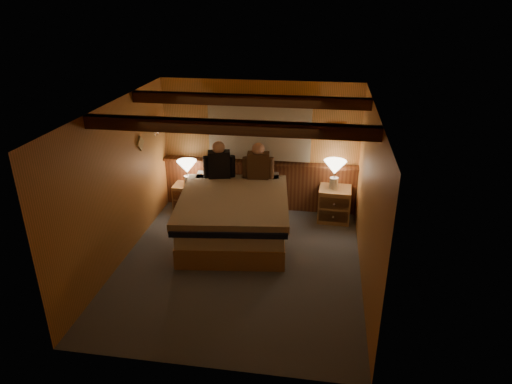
% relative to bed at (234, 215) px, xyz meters
% --- Properties ---
extents(floor, '(4.20, 4.20, 0.00)m').
position_rel_bed_xyz_m(floor, '(0.25, -0.87, -0.40)').
color(floor, slate).
rests_on(floor, ground).
extents(ceiling, '(4.20, 4.20, 0.00)m').
position_rel_bed_xyz_m(ceiling, '(0.25, -0.87, 2.00)').
color(ceiling, tan).
rests_on(ceiling, wall_back).
extents(wall_back, '(3.60, 0.00, 3.60)m').
position_rel_bed_xyz_m(wall_back, '(0.25, 1.23, 0.80)').
color(wall_back, '#D78B4D').
rests_on(wall_back, floor).
extents(wall_left, '(0.00, 4.20, 4.20)m').
position_rel_bed_xyz_m(wall_left, '(-1.55, -0.87, 0.80)').
color(wall_left, '#D78B4D').
rests_on(wall_left, floor).
extents(wall_right, '(0.00, 4.20, 4.20)m').
position_rel_bed_xyz_m(wall_right, '(2.05, -0.87, 0.80)').
color(wall_right, '#D78B4D').
rests_on(wall_right, floor).
extents(wall_front, '(3.60, 0.00, 3.60)m').
position_rel_bed_xyz_m(wall_front, '(0.25, -2.97, 0.80)').
color(wall_front, '#D78B4D').
rests_on(wall_front, floor).
extents(wainscot, '(3.60, 0.23, 0.94)m').
position_rel_bed_xyz_m(wainscot, '(0.25, 1.17, 0.09)').
color(wainscot, brown).
rests_on(wainscot, wall_back).
extents(curtain_window, '(2.18, 0.09, 1.11)m').
position_rel_bed_xyz_m(curtain_window, '(0.25, 1.16, 1.12)').
color(curtain_window, '#452711').
rests_on(curtain_window, wall_back).
extents(ceiling_beams, '(3.60, 1.65, 0.16)m').
position_rel_bed_xyz_m(ceiling_beams, '(0.25, -0.72, 1.91)').
color(ceiling_beams, '#452711').
rests_on(ceiling_beams, ceiling).
extents(coat_rail, '(0.05, 0.55, 0.24)m').
position_rel_bed_xyz_m(coat_rail, '(-1.47, 0.71, 1.27)').
color(coat_rail, silver).
rests_on(coat_rail, wall_left).
extents(framed_print, '(0.30, 0.04, 0.25)m').
position_rel_bed_xyz_m(framed_print, '(1.60, 1.21, 1.15)').
color(framed_print, tan).
rests_on(framed_print, wall_back).
extents(bed, '(1.97, 2.43, 0.77)m').
position_rel_bed_xyz_m(bed, '(0.00, 0.00, 0.00)').
color(bed, '#AF824A').
rests_on(bed, floor).
extents(nightstand_left, '(0.45, 0.41, 0.49)m').
position_rel_bed_xyz_m(nightstand_left, '(-1.11, 0.91, -0.15)').
color(nightstand_left, '#AF824A').
rests_on(nightstand_left, floor).
extents(nightstand_right, '(0.58, 0.52, 0.61)m').
position_rel_bed_xyz_m(nightstand_right, '(1.65, 0.86, -0.09)').
color(nightstand_right, '#AF824A').
rests_on(nightstand_right, floor).
extents(lamp_left, '(0.36, 0.36, 0.48)m').
position_rel_bed_xyz_m(lamp_left, '(-1.06, 0.90, 0.43)').
color(lamp_left, silver).
rests_on(lamp_left, nightstand_left).
extents(lamp_right, '(0.39, 0.39, 0.51)m').
position_rel_bed_xyz_m(lamp_right, '(1.62, 0.87, 0.57)').
color(lamp_right, silver).
rests_on(lamp_right, nightstand_right).
extents(person_left, '(0.56, 0.31, 0.69)m').
position_rel_bed_xyz_m(person_left, '(-0.40, 0.72, 0.64)').
color(person_left, black).
rests_on(person_left, bed).
extents(person_right, '(0.55, 0.25, 0.68)m').
position_rel_bed_xyz_m(person_right, '(0.28, 0.78, 0.63)').
color(person_right, '#472F1C').
rests_on(person_right, bed).
extents(duffel_bag, '(0.53, 0.35, 0.36)m').
position_rel_bed_xyz_m(duffel_bag, '(-0.67, 0.18, -0.24)').
color(duffel_bag, black).
rests_on(duffel_bag, floor).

